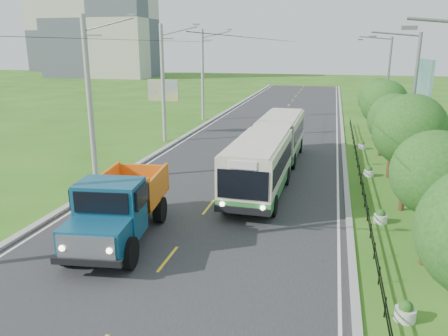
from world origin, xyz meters
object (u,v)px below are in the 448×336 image
at_px(planter_mid, 369,172).
at_px(bus, 271,147).
at_px(streetlight_far, 386,83).
at_px(tree_fourth, 394,122).
at_px(tree_third, 410,134).
at_px(billboard_right, 422,87).
at_px(planter_near, 381,217).
at_px(tree_fifth, 385,106).
at_px(streetlight_mid, 410,102).
at_px(pole_far, 203,75).
at_px(planter_front, 405,312).
at_px(billboard_left, 163,94).
at_px(tree_back, 377,99).
at_px(pole_mid, 163,83).
at_px(dump_truck, 119,204).
at_px(pole_near, 90,99).
at_px(planter_far, 362,146).
at_px(tree_second, 435,177).

xyz_separation_m(planter_mid, bus, (-6.25, -1.58, 1.66)).
distance_m(streetlight_far, bus, 17.89).
relative_size(planter_mid, bus, 0.04).
relative_size(tree_fourth, planter_mid, 8.06).
relative_size(tree_third, billboard_right, 0.82).
bearing_deg(planter_near, planter_mid, 90.00).
distance_m(tree_fifth, streetlight_mid, 6.28).
bearing_deg(billboard_right, planter_near, -104.80).
xyz_separation_m(pole_far, planter_front, (16.86, -35.00, -4.81)).
bearing_deg(pole_far, billboard_left, -97.83).
bearing_deg(planter_front, billboard_right, 80.45).
bearing_deg(tree_back, bus, -118.68).
bearing_deg(pole_mid, streetlight_mid, -20.32).
distance_m(tree_fourth, streetlight_mid, 1.54).
bearing_deg(dump_truck, streetlight_mid, 36.52).
bearing_deg(planter_mid, tree_back, 84.09).
distance_m(pole_mid, billboard_right, 20.59).
height_order(pole_near, tree_fourth, pole_near).
relative_size(pole_mid, tree_fourth, 1.85).
bearing_deg(streetlight_far, pole_near, -134.86).
xyz_separation_m(planter_mid, billboard_left, (-18.10, 10.00, 3.58)).
xyz_separation_m(tree_back, planter_mid, (-1.26, -12.14, -3.37)).
distance_m(tree_back, billboard_right, 6.82).
bearing_deg(billboard_left, tree_fifth, -11.28).
height_order(tree_third, planter_far, tree_third).
bearing_deg(tree_fifth, streetlight_mid, -82.71).
bearing_deg(tree_back, planter_front, -92.56).
relative_size(pole_far, dump_truck, 1.36).
distance_m(pole_far, tree_fifth, 22.25).
bearing_deg(tree_second, tree_fourth, 90.00).
bearing_deg(planter_mid, planter_near, -90.00).
bearing_deg(tree_back, tree_second, -90.00).
bearing_deg(pole_near, planter_far, 37.63).
height_order(planter_mid, bus, bus).
bearing_deg(tree_back, pole_near, -136.59).
height_order(streetlight_mid, planter_far, streetlight_mid).
height_order(streetlight_mid, streetlight_far, same).
height_order(tree_back, planter_mid, tree_back).
bearing_deg(billboard_left, pole_mid, -67.58).
distance_m(tree_fourth, dump_truck, 18.06).
height_order(tree_third, planter_mid, tree_third).
bearing_deg(pole_mid, tree_fourth, -20.74).
bearing_deg(pole_near, planter_near, -10.09).
bearing_deg(tree_fourth, planter_near, -98.77).
bearing_deg(planter_front, tree_back, 87.44).
relative_size(planter_front, billboard_left, 0.13).
relative_size(pole_near, dump_truck, 1.36).
distance_m(planter_near, planter_mid, 8.00).
height_order(pole_mid, dump_truck, pole_mid).
bearing_deg(streetlight_far, planter_near, -95.30).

